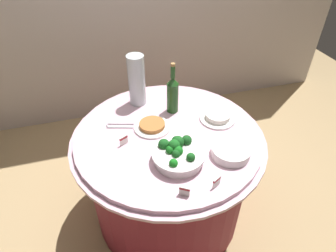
% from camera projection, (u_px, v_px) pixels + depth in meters
% --- Properties ---
extents(ground_plane, '(6.00, 6.00, 0.00)m').
position_uv_depth(ground_plane, '(168.00, 208.00, 2.17)').
color(ground_plane, tan).
extents(buffet_table, '(1.16, 1.16, 0.74)m').
position_uv_depth(buffet_table, '(168.00, 174.00, 1.93)').
color(buffet_table, maroon).
rests_on(buffet_table, ground_plane).
extents(broccoli_bowl, '(0.28, 0.28, 0.12)m').
position_uv_depth(broccoli_bowl, '(178.00, 154.00, 1.50)').
color(broccoli_bowl, white).
rests_on(broccoli_bowl, buffet_table).
extents(plate_stack, '(0.21, 0.21, 0.05)m').
position_uv_depth(plate_stack, '(231.00, 151.00, 1.55)').
color(plate_stack, white).
rests_on(plate_stack, buffet_table).
extents(wine_bottle, '(0.07, 0.07, 0.34)m').
position_uv_depth(wine_bottle, '(173.00, 94.00, 1.80)').
color(wine_bottle, '#1E4C1B').
rests_on(wine_bottle, buffet_table).
extents(decorative_fruit_vase, '(0.11, 0.11, 0.34)m').
position_uv_depth(decorative_fruit_vase, '(137.00, 82.00, 1.86)').
color(decorative_fruit_vase, silver).
rests_on(decorative_fruit_vase, buffet_table).
extents(serving_tongs, '(0.17, 0.09, 0.01)m').
position_uv_depth(serving_tongs, '(119.00, 126.00, 1.75)').
color(serving_tongs, silver).
rests_on(serving_tongs, buffet_table).
extents(food_plate_rice, '(0.22, 0.22, 0.04)m').
position_uv_depth(food_plate_rice, '(217.00, 117.00, 1.80)').
color(food_plate_rice, white).
rests_on(food_plate_rice, buffet_table).
extents(food_plate_peanuts, '(0.22, 0.22, 0.04)m').
position_uv_depth(food_plate_peanuts, '(152.00, 126.00, 1.73)').
color(food_plate_peanuts, white).
rests_on(food_plate_peanuts, buffet_table).
extents(label_placard_front, '(0.05, 0.03, 0.05)m').
position_uv_depth(label_placard_front, '(184.00, 191.00, 1.33)').
color(label_placard_front, white).
rests_on(label_placard_front, buffet_table).
extents(label_placard_mid, '(0.05, 0.03, 0.05)m').
position_uv_depth(label_placard_mid, '(217.00, 182.00, 1.37)').
color(label_placard_mid, white).
rests_on(label_placard_mid, buffet_table).
extents(label_placard_rear, '(0.05, 0.03, 0.05)m').
position_uv_depth(label_placard_rear, '(124.00, 140.00, 1.61)').
color(label_placard_rear, white).
rests_on(label_placard_rear, buffet_table).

